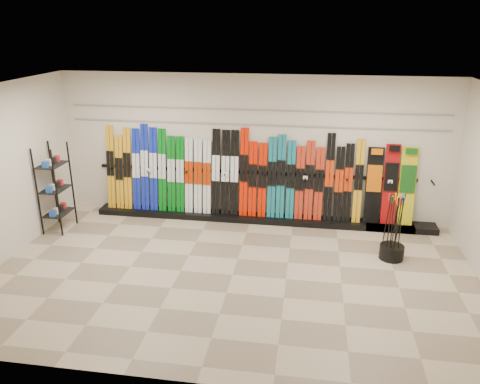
# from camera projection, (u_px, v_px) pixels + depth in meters

# --- Properties ---
(floor) EXTENTS (8.00, 8.00, 0.00)m
(floor) POSITION_uv_depth(u_px,v_px,m) (232.00, 275.00, 7.75)
(floor) COLOR #85735B
(floor) RESTS_ON ground
(back_wall) EXTENTS (8.00, 0.00, 8.00)m
(back_wall) POSITION_uv_depth(u_px,v_px,m) (253.00, 149.00, 9.55)
(back_wall) COLOR beige
(back_wall) RESTS_ON floor
(ceiling) EXTENTS (8.00, 8.00, 0.00)m
(ceiling) POSITION_uv_depth(u_px,v_px,m) (231.00, 92.00, 6.72)
(ceiling) COLOR silver
(ceiling) RESTS_ON back_wall
(ski_rack_base) EXTENTS (8.00, 0.40, 0.12)m
(ski_rack_base) POSITION_uv_depth(u_px,v_px,m) (261.00, 218.00, 9.81)
(ski_rack_base) COLOR black
(ski_rack_base) RESTS_ON floor
(skis) EXTENTS (5.37, 0.27, 1.83)m
(skis) POSITION_uv_depth(u_px,v_px,m) (228.00, 175.00, 9.67)
(skis) COLOR orange
(skis) RESTS_ON ski_rack_base
(snowboards) EXTENTS (0.96, 0.25, 1.60)m
(snowboards) POSITION_uv_depth(u_px,v_px,m) (390.00, 186.00, 9.23)
(snowboards) COLOR black
(snowboards) RESTS_ON ski_rack_base
(accessory_rack) EXTENTS (0.40, 0.60, 1.74)m
(accessory_rack) POSITION_uv_depth(u_px,v_px,m) (55.00, 188.00, 9.18)
(accessory_rack) COLOR black
(accessory_rack) RESTS_ON floor
(pole_bin) EXTENTS (0.42, 0.42, 0.25)m
(pole_bin) POSITION_uv_depth(u_px,v_px,m) (391.00, 252.00, 8.25)
(pole_bin) COLOR black
(pole_bin) RESTS_ON floor
(ski_poles) EXTENTS (0.33, 0.32, 1.18)m
(ski_poles) POSITION_uv_depth(u_px,v_px,m) (394.00, 228.00, 8.04)
(ski_poles) COLOR black
(ski_poles) RESTS_ON pole_bin
(slatwall_rail_0) EXTENTS (7.60, 0.02, 0.03)m
(slatwall_rail_0) POSITION_uv_depth(u_px,v_px,m) (253.00, 125.00, 9.36)
(slatwall_rail_0) COLOR gray
(slatwall_rail_0) RESTS_ON back_wall
(slatwall_rail_1) EXTENTS (7.60, 0.02, 0.03)m
(slatwall_rail_1) POSITION_uv_depth(u_px,v_px,m) (253.00, 110.00, 9.26)
(slatwall_rail_1) COLOR gray
(slatwall_rail_1) RESTS_ON back_wall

